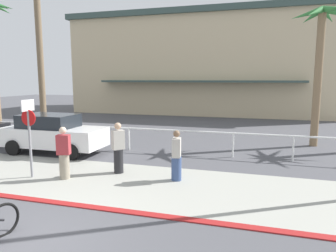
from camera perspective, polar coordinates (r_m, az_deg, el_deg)
The scene contains 12 objects.
ground_plane at distance 15.55m, azimuth -0.85°, elevation -3.42°, with size 80.00×80.00×0.00m, color #4C4C51.
sidewalk_strip at distance 10.35m, azimuth -10.69°, elevation -9.69°, with size 44.00×4.00×0.02m, color #9E9E93.
curb_paint at distance 8.73m, azimuth -16.87°, elevation -13.39°, with size 44.00×0.24×0.03m, color maroon.
building_backdrop at distance 32.48m, azimuth 7.42°, elevation 10.84°, with size 24.90×12.45×9.10m.
rail_fence at distance 13.99m, azimuth -2.70°, elevation -1.28°, with size 21.00×0.08×1.04m.
stop_sign_bike_lane at distance 11.08m, azimuth -23.76°, elevation -0.20°, with size 0.52×0.56×2.56m.
palm_tree_1 at distance 20.42m, azimuth -22.40°, elevation 18.06°, with size 3.49×2.65×9.85m.
palm_tree_2 at distance 16.60m, azimuth 25.85°, elevation 13.00°, with size 2.94×2.95×6.50m.
car_white_1 at distance 14.61m, azimuth -19.97°, elevation -1.24°, with size 4.40×2.02×1.69m.
pedestrian_0 at distance 10.02m, azimuth 1.53°, elevation -5.77°, with size 0.37×0.44×1.63m.
pedestrian_1 at distance 10.91m, azimuth -8.94°, elevation -4.29°, with size 0.46×0.47×1.76m.
pedestrian_2 at distance 10.70m, azimuth -18.24°, elevation -5.03°, with size 0.45×0.39×1.71m.
Camera 1 is at (4.58, -4.51, 3.22)m, focal length 33.82 mm.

